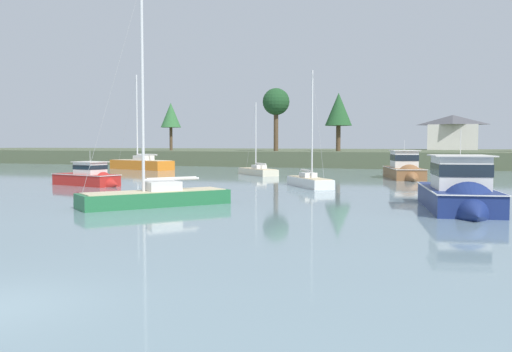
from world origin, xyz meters
The scene contains 12 objects.
far_shore_bank centered at (0.00, 87.56, 1.09)m, with size 199.68×46.14×2.19m, color #4C563D.
cruiser_navy centered at (9.30, 20.31, 0.66)m, with size 4.44×9.60×5.16m.
sailboat_cream centered at (-10.69, 46.63, 0.19)m, with size 5.76×5.84×8.18m.
sailboat_white centered at (-1.51, 32.69, 0.20)m, with size 4.81×5.85×9.36m.
cruiser_wood centered at (4.64, 45.20, 0.63)m, with size 4.93×9.52×4.68m.
cruiser_red centered at (-18.11, 28.06, 0.43)m, with size 7.07×3.72×3.50m.
sailboat_orange centered at (-29.08, 53.40, 0.30)m, with size 10.18×6.04×13.00m.
sailboat_green centered at (-6.13, 17.35, 0.25)m, with size 6.73×7.68×12.26m.
shore_tree_far_left centered at (-7.48, 73.78, 8.38)m, with size 4.02×4.02×8.76m.
shore_tree_right centered at (-16.73, 71.93, 9.52)m, with size 4.10×4.10×9.57m.
shore_tree_right_mid centered at (-35.39, 73.04, 7.96)m, with size 3.33×3.33×7.89m.
cottage_near_water centered at (8.64, 98.63, 5.46)m, with size 9.19×7.10×6.34m.
Camera 1 is at (8.94, -8.63, 3.36)m, focal length 38.74 mm.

